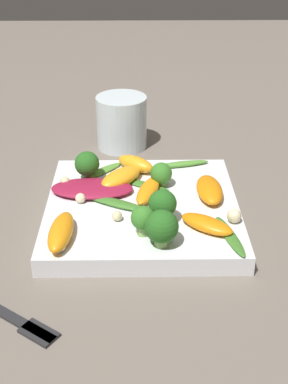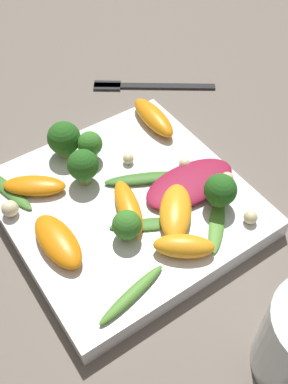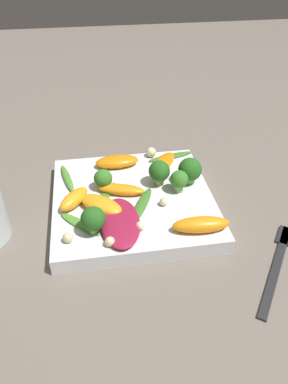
% 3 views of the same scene
% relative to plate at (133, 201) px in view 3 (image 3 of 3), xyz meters
% --- Properties ---
extents(ground_plane, '(2.40, 2.40, 0.00)m').
position_rel_plate_xyz_m(ground_plane, '(0.00, 0.00, -0.01)').
color(ground_plane, '#6B6056').
extents(plate, '(0.24, 0.24, 0.02)m').
position_rel_plate_xyz_m(plate, '(0.00, 0.00, 0.00)').
color(plate, white).
rests_on(plate, ground_plane).
extents(fork, '(0.15, 0.11, 0.01)m').
position_rel_plate_xyz_m(fork, '(0.14, 0.18, -0.01)').
color(fork, '#262628').
rests_on(fork, ground_plane).
extents(radicchio_leaf_0, '(0.11, 0.06, 0.01)m').
position_rel_plate_xyz_m(radicchio_leaf_0, '(0.07, -0.03, 0.02)').
color(radicchio_leaf_0, maroon).
rests_on(radicchio_leaf_0, plate).
extents(orange_segment_0, '(0.07, 0.06, 0.02)m').
position_rel_plate_xyz_m(orange_segment_0, '(-0.08, 0.06, 0.02)').
color(orange_segment_0, orange).
rests_on(orange_segment_0, plate).
extents(orange_segment_1, '(0.06, 0.06, 0.02)m').
position_rel_plate_xyz_m(orange_segment_1, '(0.01, -0.09, 0.02)').
color(orange_segment_1, orange).
rests_on(orange_segment_1, plate).
extents(orange_segment_2, '(0.07, 0.08, 0.02)m').
position_rel_plate_xyz_m(orange_segment_2, '(0.03, -0.05, 0.02)').
color(orange_segment_2, orange).
rests_on(orange_segment_2, plate).
extents(orange_segment_3, '(0.03, 0.08, 0.02)m').
position_rel_plate_xyz_m(orange_segment_3, '(0.09, 0.08, 0.02)').
color(orange_segment_3, orange).
rests_on(orange_segment_3, plate).
extents(orange_segment_4, '(0.04, 0.08, 0.02)m').
position_rel_plate_xyz_m(orange_segment_4, '(-0.01, -0.02, 0.02)').
color(orange_segment_4, orange).
rests_on(orange_segment_4, plate).
extents(orange_segment_5, '(0.03, 0.07, 0.02)m').
position_rel_plate_xyz_m(orange_segment_5, '(-0.09, -0.02, 0.02)').
color(orange_segment_5, orange).
rests_on(orange_segment_5, plate).
extents(broccoli_floret_0, '(0.03, 0.03, 0.03)m').
position_rel_plate_xyz_m(broccoli_floret_0, '(-0.03, -0.04, 0.03)').
color(broccoli_floret_0, '#84AD5B').
rests_on(broccoli_floret_0, plate).
extents(broccoli_floret_1, '(0.03, 0.03, 0.04)m').
position_rel_plate_xyz_m(broccoli_floret_1, '(-0.02, 0.05, 0.04)').
color(broccoli_floret_1, '#84AD5B').
rests_on(broccoli_floret_1, plate).
extents(broccoli_floret_2, '(0.03, 0.03, 0.04)m').
position_rel_plate_xyz_m(broccoli_floret_2, '(0.07, -0.06, 0.03)').
color(broccoli_floret_2, '#7A9E51').
rests_on(broccoli_floret_2, plate).
extents(broccoli_floret_3, '(0.04, 0.04, 0.04)m').
position_rel_plate_xyz_m(broccoli_floret_3, '(-0.02, 0.10, 0.04)').
color(broccoli_floret_3, '#84AD5B').
rests_on(broccoli_floret_3, plate).
extents(broccoli_floret_4, '(0.03, 0.03, 0.04)m').
position_rel_plate_xyz_m(broccoli_floret_4, '(-0.00, 0.07, 0.03)').
color(broccoli_floret_4, '#84AD5B').
rests_on(broccoli_floret_4, plate).
extents(arugula_sprig_0, '(0.03, 0.09, 0.00)m').
position_rel_plate_xyz_m(arugula_sprig_0, '(-0.10, 0.08, 0.01)').
color(arugula_sprig_0, '#3D7528').
rests_on(arugula_sprig_0, plate).
extents(arugula_sprig_1, '(0.08, 0.03, 0.01)m').
position_rel_plate_xyz_m(arugula_sprig_1, '(-0.06, -0.10, 0.02)').
color(arugula_sprig_1, '#518E33').
rests_on(arugula_sprig_1, plate).
extents(arugula_sprig_2, '(0.09, 0.06, 0.01)m').
position_rel_plate_xyz_m(arugula_sprig_2, '(0.03, 0.01, 0.02)').
color(arugula_sprig_2, '#3D7528').
rests_on(arugula_sprig_2, plate).
extents(arugula_sprig_3, '(0.08, 0.05, 0.00)m').
position_rel_plate_xyz_m(arugula_sprig_3, '(0.00, -0.04, 0.01)').
color(arugula_sprig_3, '#3D7528').
rests_on(arugula_sprig_3, plate).
extents(arugula_sprig_4, '(0.06, 0.06, 0.00)m').
position_rel_plate_xyz_m(arugula_sprig_4, '(0.06, -0.08, 0.01)').
color(arugula_sprig_4, '#518E33').
rests_on(arugula_sprig_4, plate).
extents(macadamia_nut_0, '(0.01, 0.01, 0.01)m').
position_rel_plate_xyz_m(macadamia_nut_0, '(0.10, -0.04, 0.02)').
color(macadamia_nut_0, beige).
rests_on(macadamia_nut_0, plate).
extents(macadamia_nut_1, '(0.02, 0.02, 0.02)m').
position_rel_plate_xyz_m(macadamia_nut_1, '(0.09, 0.10, 0.02)').
color(macadamia_nut_1, beige).
rests_on(macadamia_nut_1, plate).
extents(macadamia_nut_2, '(0.01, 0.01, 0.01)m').
position_rel_plate_xyz_m(macadamia_nut_2, '(0.03, 0.04, 0.02)').
color(macadamia_nut_2, beige).
rests_on(macadamia_nut_2, plate).
extents(macadamia_nut_3, '(0.02, 0.02, 0.02)m').
position_rel_plate_xyz_m(macadamia_nut_3, '(-0.11, 0.05, 0.02)').
color(macadamia_nut_3, beige).
rests_on(macadamia_nut_3, plate).
extents(macadamia_nut_4, '(0.01, 0.01, 0.01)m').
position_rel_plate_xyz_m(macadamia_nut_4, '(0.09, -0.10, 0.02)').
color(macadamia_nut_4, beige).
rests_on(macadamia_nut_4, plate).
extents(macadamia_nut_5, '(0.01, 0.01, 0.01)m').
position_rel_plate_xyz_m(macadamia_nut_5, '(0.08, -0.00, 0.02)').
color(macadamia_nut_5, beige).
rests_on(macadamia_nut_5, plate).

